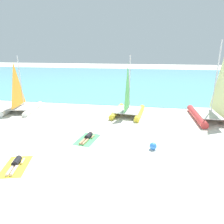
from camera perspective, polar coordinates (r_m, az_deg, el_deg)
The scene contains 10 objects.
ground_plane at distance 19.23m, azimuth 2.57°, elevation 1.07°, with size 120.00×120.00×0.00m, color silver.
ocean_water at distance 39.57m, azimuth 6.42°, elevation 9.43°, with size 120.00×40.00×0.05m, color #5BB2C1.
sailboat_yellow at distance 17.13m, azimuth 4.53°, elevation 1.57°, with size 2.77×4.01×4.96m.
sailboat_white at distance 19.87m, azimuth -24.30°, elevation 2.23°, with size 2.93×4.05×4.86m.
sailboat_red at distance 17.67m, azimuth 26.94°, elevation 0.75°, with size 3.09×4.73×6.07m.
towel_left at distance 11.03m, azimuth -25.53°, elevation -13.67°, with size 1.10×1.90×0.01m, color yellow.
sunbather_left at distance 11.02m, azimuth -25.50°, elevation -12.93°, with size 0.78×1.55×0.30m.
towel_right at distance 12.76m, azimuth -7.01°, elevation -7.70°, with size 1.10×1.90×0.01m, color #4CB266.
sunbather_right at distance 12.76m, azimuth -6.91°, elevation -7.07°, with size 0.63×1.57×0.30m.
beach_ball at distance 11.65m, azimuth 11.53°, elevation -9.39°, with size 0.41×0.41×0.41m, color #337FE5.
Camera 1 is at (2.25, -8.33, 5.37)m, focal length 32.37 mm.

